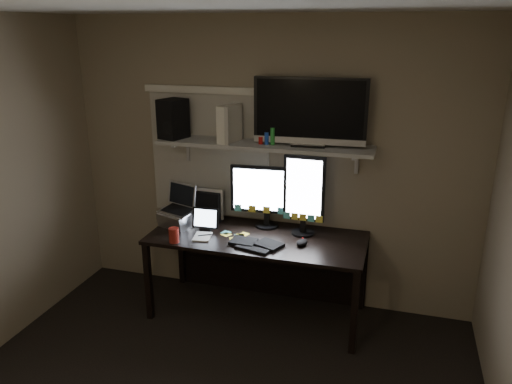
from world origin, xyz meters
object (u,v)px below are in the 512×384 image
at_px(desk, 261,250).
at_px(monitor_portrait, 304,195).
at_px(speaker, 173,119).
at_px(game_console, 230,123).
at_px(tablet, 206,219).
at_px(cup, 174,235).
at_px(keyboard, 256,243).
at_px(mouse, 302,242).
at_px(tv, 310,112).
at_px(laptop, 177,207).
at_px(monitor_landscape, 267,196).

distance_m(desk, monitor_portrait, 0.63).
relative_size(desk, speaker, 5.38).
bearing_deg(game_console, tablet, -118.53).
xyz_separation_m(monitor_portrait, cup, (-0.97, -0.46, -0.29)).
relative_size(desk, keyboard, 4.21).
height_order(desk, tablet, tablet).
height_order(mouse, tablet, tablet).
relative_size(keyboard, tv, 0.47).
relative_size(laptop, tv, 0.39).
bearing_deg(cup, monitor_portrait, 25.54).
bearing_deg(monitor_portrait, laptop, -170.94).
xyz_separation_m(tv, speaker, (-1.17, -0.04, -0.10)).
relative_size(keyboard, game_console, 1.38).
distance_m(monitor_portrait, tablet, 0.86).
bearing_deg(tablet, mouse, -7.20).
bearing_deg(game_console, desk, 6.50).
relative_size(keyboard, speaker, 1.28).
xyz_separation_m(keyboard, cup, (-0.65, -0.14, 0.05)).
bearing_deg(speaker, monitor_landscape, 21.81).
distance_m(monitor_landscape, laptop, 0.79).
height_order(laptop, game_console, game_console).
height_order(mouse, tv, tv).
bearing_deg(tv, tablet, -168.38).
height_order(tv, speaker, tv).
bearing_deg(monitor_landscape, monitor_portrait, -17.06).
distance_m(mouse, laptop, 1.14).
distance_m(monitor_landscape, tv, 0.82).
bearing_deg(desk, tv, 14.06).
relative_size(tablet, speaker, 0.70).
bearing_deg(cup, tv, 27.79).
bearing_deg(tablet, speaker, 150.56).
distance_m(monitor_landscape, speaker, 1.04).
bearing_deg(game_console, speaker, -164.27).
xyz_separation_m(game_console, speaker, (-0.51, 0.01, 0.01)).
bearing_deg(desk, keyboard, -82.27).
bearing_deg(desk, game_console, 170.06).
xyz_separation_m(mouse, tv, (-0.02, 0.28, 1.00)).
relative_size(desk, tablet, 7.71).
bearing_deg(cup, keyboard, 11.81).
xyz_separation_m(cup, game_console, (0.33, 0.48, 0.84)).
xyz_separation_m(mouse, game_console, (-0.68, 0.24, 0.88)).
bearing_deg(tv, cup, -154.86).
relative_size(tv, speaker, 2.69).
xyz_separation_m(tv, game_console, (-0.66, -0.04, -0.12)).
distance_m(mouse, tablet, 0.86).
relative_size(keyboard, mouse, 3.51).
bearing_deg(tv, speaker, 179.12).
bearing_deg(speaker, laptop, -48.24).
height_order(mouse, cup, cup).
distance_m(tablet, game_console, 0.84).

